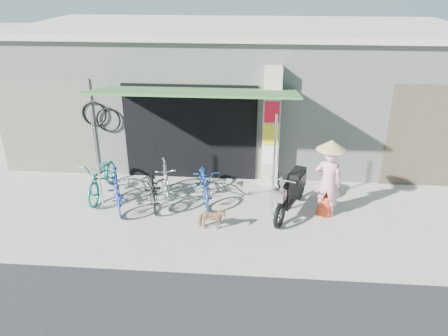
# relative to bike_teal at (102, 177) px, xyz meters

# --- Properties ---
(ground) EXTENTS (80.00, 80.00, 0.00)m
(ground) POSITION_rel_bike_teal_xyz_m (3.18, -1.38, -0.49)
(ground) COLOR #B0AB9F
(ground) RESTS_ON ground
(bicycle_shop) EXTENTS (12.30, 5.30, 3.66)m
(bicycle_shop) POSITION_rel_bike_teal_xyz_m (3.18, 3.71, 1.35)
(bicycle_shop) COLOR #A6ABA2
(bicycle_shop) RESTS_ON ground
(shop_pillar) EXTENTS (0.42, 0.44, 3.00)m
(shop_pillar) POSITION_rel_bike_teal_xyz_m (4.03, 1.07, 1.01)
(shop_pillar) COLOR beige
(shop_pillar) RESTS_ON ground
(awning) EXTENTS (4.60, 1.88, 2.72)m
(awning) POSITION_rel_bike_teal_xyz_m (2.28, 0.25, 2.03)
(awning) COLOR #2F5F2A
(awning) RESTS_ON ground
(neighbour_right) EXTENTS (2.60, 0.06, 2.60)m
(neighbour_right) POSITION_rel_bike_teal_xyz_m (8.18, 1.21, 0.81)
(neighbour_right) COLOR brown
(neighbour_right) RESTS_ON ground
(neighbour_left) EXTENTS (2.60, 0.06, 2.60)m
(neighbour_left) POSITION_rel_bike_teal_xyz_m (-1.82, 1.21, 0.81)
(neighbour_left) COLOR #6B665B
(neighbour_left) RESTS_ON ground
(bike_teal) EXTENTS (0.65, 1.85, 0.97)m
(bike_teal) POSITION_rel_bike_teal_xyz_m (0.00, 0.00, 0.00)
(bike_teal) COLOR #1C7E6E
(bike_teal) RESTS_ON ground
(bike_blue) EXTENTS (0.93, 1.57, 0.91)m
(bike_blue) POSITION_rel_bike_teal_xyz_m (0.55, -0.61, -0.03)
(bike_blue) COLOR #213498
(bike_blue) RESTS_ON ground
(bike_black) EXTENTS (0.95, 1.65, 0.82)m
(bike_black) POSITION_rel_bike_teal_xyz_m (1.33, -0.33, -0.07)
(bike_black) COLOR black
(bike_black) RESTS_ON ground
(bike_silver) EXTENTS (0.86, 1.70, 0.98)m
(bike_silver) POSITION_rel_bike_teal_xyz_m (1.58, -0.13, 0.01)
(bike_silver) COLOR #B5B6BA
(bike_silver) RESTS_ON ground
(bike_navy) EXTENTS (0.93, 1.78, 0.89)m
(bike_navy) POSITION_rel_bike_teal_xyz_m (2.49, 0.02, -0.04)
(bike_navy) COLOR navy
(bike_navy) RESTS_ON ground
(street_dog) EXTENTS (0.61, 0.28, 0.51)m
(street_dog) POSITION_rel_bike_teal_xyz_m (2.81, -1.36, -0.23)
(street_dog) COLOR tan
(street_dog) RESTS_ON ground
(moped) EXTENTS (0.94, 1.91, 1.13)m
(moped) POSITION_rel_bike_teal_xyz_m (4.51, -0.46, 0.03)
(moped) COLOR black
(moped) RESTS_ON ground
(nun) EXTENTS (0.66, 0.64, 1.79)m
(nun) POSITION_rel_bike_teal_xyz_m (5.28, -0.51, 0.40)
(nun) COLOR pink
(nun) RESTS_ON ground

